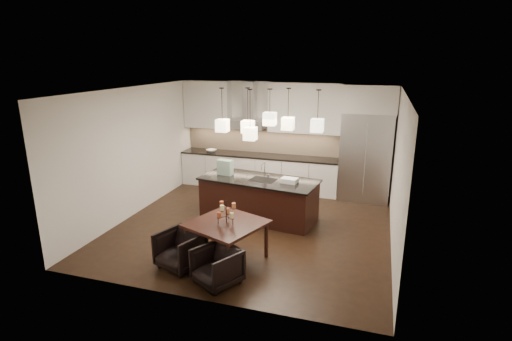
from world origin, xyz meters
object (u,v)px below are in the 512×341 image
(dining_table, at_px, (227,241))
(armchair_right, at_px, (217,266))
(refrigerator, at_px, (365,157))
(armchair_left, at_px, (180,250))
(island_body, at_px, (259,199))

(dining_table, height_order, armchair_right, dining_table)
(dining_table, bearing_deg, refrigerator, 82.21)
(refrigerator, height_order, armchair_left, refrigerator)
(refrigerator, height_order, dining_table, refrigerator)
(armchair_left, bearing_deg, dining_table, 56.03)
(refrigerator, bearing_deg, armchair_right, -112.93)
(refrigerator, relative_size, island_body, 0.88)
(armchair_left, distance_m, armchair_right, 0.84)
(refrigerator, distance_m, island_body, 2.94)
(armchair_left, bearing_deg, refrigerator, 76.76)
(island_body, distance_m, armchair_right, 2.72)
(island_body, xyz_separation_m, armchair_right, (0.15, -2.72, -0.13))
(armchair_right, bearing_deg, island_body, 122.40)
(island_body, relative_size, armchair_left, 3.55)
(armchair_right, bearing_deg, dining_table, 129.44)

